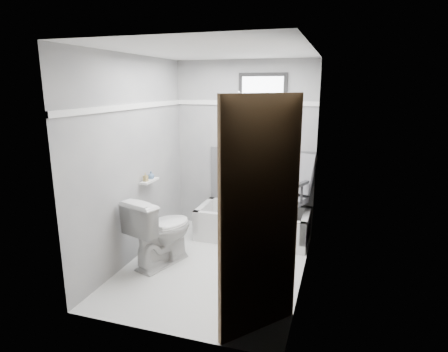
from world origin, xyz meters
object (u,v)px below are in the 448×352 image
at_px(door, 286,237).
at_px(soap_bottle_b, 151,175).
at_px(soap_bottle_a, 145,177).
at_px(bathtub, 253,224).
at_px(office_chair, 283,194).
at_px(toilet, 161,231).

distance_m(door, soap_bottle_b, 2.48).
xyz_separation_m(soap_bottle_a, soap_bottle_b, (0.00, 0.14, -0.01)).
bearing_deg(door, bathtub, 108.75).
distance_m(bathtub, soap_bottle_b, 1.53).
bearing_deg(soap_bottle_b, bathtub, 28.99).
height_order(office_chair, soap_bottle_a, office_chair).
xyz_separation_m(toilet, door, (1.60, -1.16, 0.59)).
bearing_deg(office_chair, soap_bottle_b, -134.87).
bearing_deg(soap_bottle_b, office_chair, 23.90).
distance_m(office_chair, soap_bottle_b, 1.73).
distance_m(door, soap_bottle_a, 2.39).
height_order(toilet, soap_bottle_b, soap_bottle_b).
bearing_deg(soap_bottle_b, door, -39.12).
height_order(office_chair, door, door).
xyz_separation_m(bathtub, soap_bottle_a, (-1.17, -0.79, 0.76)).
xyz_separation_m(bathtub, soap_bottle_b, (-1.17, -0.65, 0.75)).
bearing_deg(soap_bottle_b, soap_bottle_a, -90.00).
distance_m(office_chair, soap_bottle_a, 1.80).
relative_size(office_chair, door, 0.53).
distance_m(bathtub, toilet, 1.36).
bearing_deg(soap_bottle_a, office_chair, 28.05).
xyz_separation_m(door, soap_bottle_a, (-1.92, 1.42, -0.03)).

